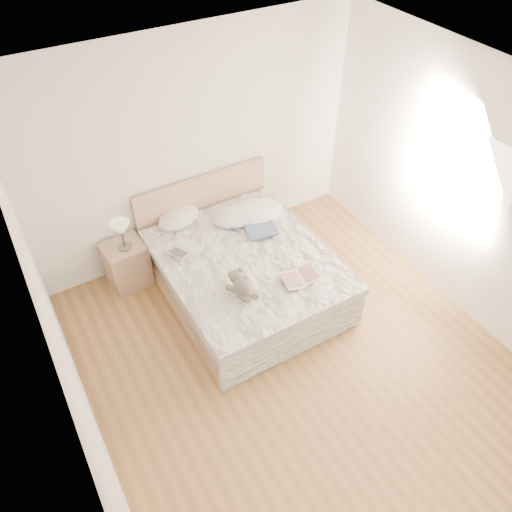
# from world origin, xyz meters

# --- Properties ---
(floor) EXTENTS (4.00, 4.50, 0.00)m
(floor) POSITION_xyz_m (0.00, 0.00, 0.00)
(floor) COLOR brown
(floor) RESTS_ON ground
(ceiling) EXTENTS (4.00, 4.50, 0.00)m
(ceiling) POSITION_xyz_m (0.00, 0.00, 2.70)
(ceiling) COLOR white
(ceiling) RESTS_ON ground
(wall_back) EXTENTS (4.00, 0.02, 2.70)m
(wall_back) POSITION_xyz_m (0.00, 2.25, 1.35)
(wall_back) COLOR white
(wall_back) RESTS_ON ground
(wall_left) EXTENTS (0.02, 4.50, 2.70)m
(wall_left) POSITION_xyz_m (-2.00, 0.00, 1.35)
(wall_left) COLOR white
(wall_left) RESTS_ON ground
(wall_right) EXTENTS (0.02, 4.50, 2.70)m
(wall_right) POSITION_xyz_m (2.00, 0.00, 1.35)
(wall_right) COLOR white
(wall_right) RESTS_ON ground
(window) EXTENTS (0.02, 1.30, 1.10)m
(window) POSITION_xyz_m (1.99, 0.30, 1.45)
(window) COLOR white
(window) RESTS_ON wall_right
(bed) EXTENTS (1.72, 2.14, 1.00)m
(bed) POSITION_xyz_m (0.00, 1.19, 0.31)
(bed) COLOR tan
(bed) RESTS_ON floor
(nightstand) EXTENTS (0.48, 0.43, 0.56)m
(nightstand) POSITION_xyz_m (-1.09, 2.00, 0.28)
(nightstand) COLOR #A38165
(nightstand) RESTS_ON floor
(table_lamp) EXTENTS (0.26, 0.26, 0.35)m
(table_lamp) POSITION_xyz_m (-1.07, 1.97, 0.81)
(table_lamp) COLOR #514B45
(table_lamp) RESTS_ON nightstand
(pillow_left) EXTENTS (0.65, 0.56, 0.16)m
(pillow_left) POSITION_xyz_m (-0.37, 2.06, 0.64)
(pillow_left) COLOR white
(pillow_left) RESTS_ON bed
(pillow_middle) EXTENTS (0.60, 0.46, 0.16)m
(pillow_middle) POSITION_xyz_m (0.21, 1.74, 0.64)
(pillow_middle) COLOR white
(pillow_middle) RESTS_ON bed
(pillow_right) EXTENTS (0.71, 0.55, 0.19)m
(pillow_right) POSITION_xyz_m (0.47, 1.70, 0.64)
(pillow_right) COLOR white
(pillow_right) RESTS_ON bed
(blouse) EXTENTS (0.64, 0.67, 0.02)m
(blouse) POSITION_xyz_m (0.38, 1.50, 0.63)
(blouse) COLOR #324361
(blouse) RESTS_ON bed
(photo_book) EXTENTS (0.40, 0.35, 0.02)m
(photo_book) POSITION_xyz_m (-0.54, 1.50, 0.63)
(photo_book) COLOR silver
(photo_book) RESTS_ON bed
(childrens_book) EXTENTS (0.44, 0.33, 0.03)m
(childrens_book) POSITION_xyz_m (0.31, 0.53, 0.63)
(childrens_book) COLOR #F9E7C8
(childrens_book) RESTS_ON bed
(teddy_bear) EXTENTS (0.26, 0.36, 0.18)m
(teddy_bear) POSITION_xyz_m (-0.30, 0.62, 0.65)
(teddy_bear) COLOR #61554B
(teddy_bear) RESTS_ON bed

